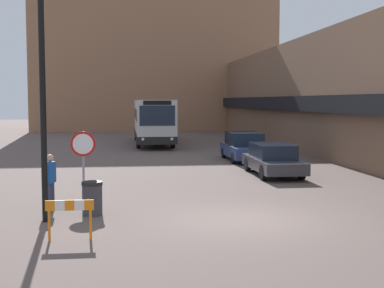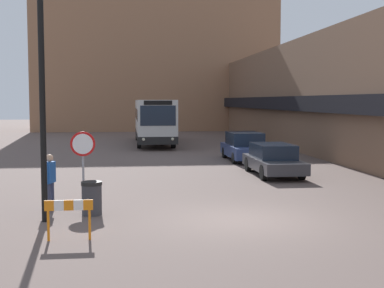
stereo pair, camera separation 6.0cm
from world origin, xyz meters
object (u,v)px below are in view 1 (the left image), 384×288
Objects in this scene: street_lamp at (52,55)px; pedestrian at (50,177)px; stop_sign at (83,152)px; trash_bin at (92,198)px; city_bus at (153,120)px; parked_car_front at (273,159)px; construction_barricade at (70,212)px; parked_car_back at (244,147)px.

street_lamp reaches higher than pedestrian.
stop_sign reaches higher than trash_bin.
city_bus is 24.98m from trash_bin.
parked_car_front is 4.16× the size of construction_barricade.
city_bus is at bearing 82.07° from stop_sign.
parked_car_back reaches higher than construction_barricade.
pedestrian is (-0.91, -0.69, -0.65)m from stop_sign.
pedestrian is at bearing 104.67° from construction_barricade.
trash_bin is at bearing 83.10° from construction_barricade.
stop_sign is 3.58m from street_lamp.
stop_sign is 1.31m from pedestrian.
parked_car_back is 17.48m from construction_barricade.
city_bus is 24.34m from pedestrian.
trash_bin is at bearing -96.66° from city_bus.
parked_car_front is at bearing 45.16° from trash_bin.
parked_car_front is 12.57m from construction_barricade.
parked_car_back is at bearing -21.58° from pedestrian.
trash_bin is (0.35, -1.49, -1.17)m from stop_sign.
parked_car_back is at bearing 59.18° from street_lamp.
city_bus is 27.72m from construction_barricade.
stop_sign is 0.31× the size of street_lamp.
city_bus is 5.30× the size of stop_sign.
city_bus reaches higher than pedestrian.
parked_car_back is at bearing 90.00° from parked_car_front.
parked_car_back is 14.88m from pedestrian.
stop_sign reaches higher than pedestrian.
parked_car_front is 2.01× the size of stop_sign.
city_bus is at bearing 3.46° from pedestrian.
parked_car_back reaches higher than parked_car_front.
pedestrian is (-4.15, -23.97, -0.77)m from city_bus.
construction_barricade is at bearing -89.72° from stop_sign.
parked_car_back is at bearing -69.69° from city_bus.
city_bus is 12.72× the size of trash_bin.
street_lamp reaches higher than parked_car_back.
pedestrian is at bearing 102.29° from street_lamp.
stop_sign is at bearing 90.28° from construction_barricade.
construction_barricade is (0.02, -4.23, -0.98)m from stop_sign.
parked_car_back is at bearing 64.31° from construction_barricade.
city_bus is 12.58m from parked_car_back.
city_bus is at bearing 83.34° from trash_bin.
stop_sign is (-7.60, -11.52, 0.90)m from parked_car_back.
pedestrian is (-8.51, -6.48, 0.31)m from parked_car_front.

